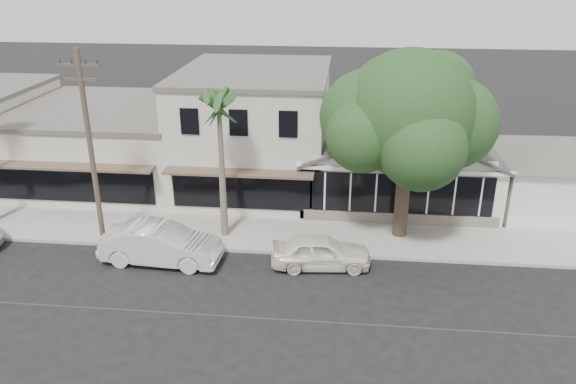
# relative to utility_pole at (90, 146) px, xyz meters

# --- Properties ---
(ground) EXTENTS (140.00, 140.00, 0.00)m
(ground) POSITION_rel_utility_pole_xyz_m (9.00, -5.20, -4.79)
(ground) COLOR black
(ground) RESTS_ON ground
(sidewalk_north) EXTENTS (90.00, 3.50, 0.15)m
(sidewalk_north) POSITION_rel_utility_pole_xyz_m (1.00, 1.55, -4.71)
(sidewalk_north) COLOR #9E9991
(sidewalk_north) RESTS_ON ground
(corner_shop) EXTENTS (10.40, 8.60, 5.10)m
(corner_shop) POSITION_rel_utility_pole_xyz_m (14.00, 7.27, -2.17)
(corner_shop) COLOR white
(corner_shop) RESTS_ON ground
(side_cottage) EXTENTS (6.00, 6.00, 3.00)m
(side_cottage) POSITION_rel_utility_pole_xyz_m (22.20, 6.30, -3.29)
(side_cottage) COLOR white
(side_cottage) RESTS_ON ground
(row_building_near) EXTENTS (8.00, 10.00, 6.50)m
(row_building_near) POSITION_rel_utility_pole_xyz_m (6.00, 8.30, -1.54)
(row_building_near) COLOR silver
(row_building_near) RESTS_ON ground
(row_building_midnear) EXTENTS (10.00, 10.00, 4.20)m
(row_building_midnear) POSITION_rel_utility_pole_xyz_m (-3.00, 8.30, -2.69)
(row_building_midnear) COLOR beige
(row_building_midnear) RESTS_ON ground
(utility_pole) EXTENTS (1.80, 0.24, 9.00)m
(utility_pole) POSITION_rel_utility_pole_xyz_m (0.00, 0.00, 0.00)
(utility_pole) COLOR brown
(utility_pole) RESTS_ON ground
(car_0) EXTENTS (4.41, 2.10, 1.45)m
(car_0) POSITION_rel_utility_pole_xyz_m (10.27, -1.16, -4.06)
(car_0) COLOR white
(car_0) RESTS_ON ground
(car_1) EXTENTS (5.36, 2.15, 1.73)m
(car_1) POSITION_rel_utility_pole_xyz_m (3.30, -1.46, -3.92)
(car_1) COLOR silver
(car_1) RESTS_ON ground
(shade_tree) EXTENTS (8.06, 7.29, 8.94)m
(shade_tree) POSITION_rel_utility_pole_xyz_m (13.82, 2.29, 1.10)
(shade_tree) COLOR #49392C
(shade_tree) RESTS_ON ground
(palm_east) EXTENTS (2.79, 2.79, 7.53)m
(palm_east) POSITION_rel_utility_pole_xyz_m (5.57, 1.16, 1.64)
(palm_east) COLOR #726651
(palm_east) RESTS_ON ground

